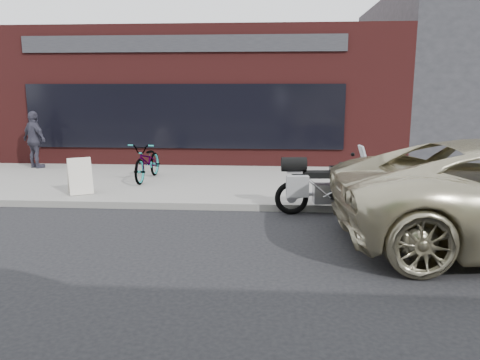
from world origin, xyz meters
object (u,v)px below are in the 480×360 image
object	(u,v)px
bicycle_front	(148,161)
sandwich_sign	(80,176)
motorcycle	(323,185)
cafe_patron_right	(35,140)

from	to	relation	value
bicycle_front	sandwich_sign	xyz separation A→B (m)	(-1.16, -1.70, -0.09)
sandwich_sign	bicycle_front	bearing A→B (deg)	25.78
motorcycle	bicycle_front	world-z (taller)	motorcycle
motorcycle	sandwich_sign	bearing A→B (deg)	165.06
bicycle_front	cafe_patron_right	distance (m)	4.30
bicycle_front	cafe_patron_right	size ratio (longest dim) A/B	1.11
cafe_patron_right	motorcycle	bearing A→B (deg)	-176.95
motorcycle	bicycle_front	bearing A→B (deg)	143.46
bicycle_front	cafe_patron_right	bearing A→B (deg)	159.88
motorcycle	cafe_patron_right	xyz separation A→B (m)	(-8.30, 4.31, 0.40)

